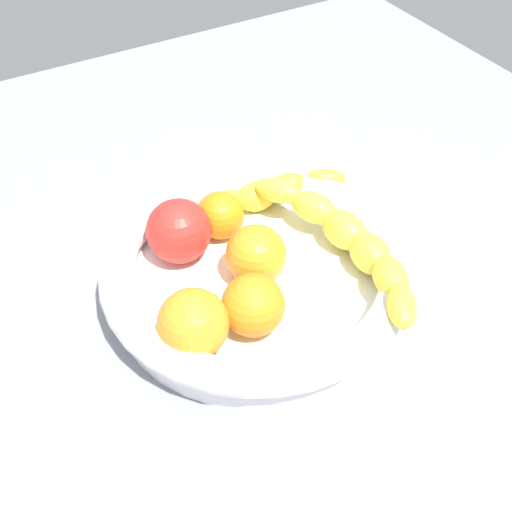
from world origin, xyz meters
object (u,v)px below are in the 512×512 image
Objects in this scene: banana_draped_right at (259,196)px; orange_rear at (193,324)px; fruit_bowl at (256,272)px; orange_mid_left at (218,216)px; orange_front at (254,257)px; tomato_red at (179,231)px; banana_draped_left at (350,242)px; orange_mid_right at (253,305)px.

banana_draped_right is 21.32cm from orange_rear.
orange_mid_left reaches higher than fruit_bowl.
orange_front is 8.11cm from orange_mid_left.
orange_rear is 13.03cm from tomato_red.
tomato_red reaches higher than banana_draped_left.
tomato_red is at bearing -78.48° from banana_draped_right.
banana_draped_left is 13.64cm from orange_mid_right.
banana_draped_left is 3.80× the size of tomato_red.
orange_mid_left is 0.77× the size of tomato_red.
fruit_bowl is 2.56cm from orange_front.
fruit_bowl is 7.35cm from orange_mid_right.
orange_rear reaches higher than banana_draped_right.
banana_draped_left is 12.92cm from banana_draped_right.
orange_front is 6.57cm from orange_mid_right.
orange_mid_right is at bearing -78.10° from banana_draped_left.
fruit_bowl is 5.14× the size of orange_front.
banana_draped_right is 11.28cm from orange_front.
banana_draped_left and orange_mid_left have the same top height.
orange_mid_right is at bearing -32.19° from fruit_bowl.
fruit_bowl is 4.80× the size of orange_rear.
fruit_bowl is at bearing -107.53° from banana_draped_left.
orange_front is at bearing 35.34° from tomato_red.
orange_rear is at bearing -46.77° from banana_draped_right.
orange_mid_left is at bearing 166.18° from orange_mid_right.
orange_mid_right is (5.86, -3.69, 2.46)cm from fruit_bowl.
orange_rear is at bearing -19.29° from tomato_red.
orange_mid_right is 0.89× the size of tomato_red.
orange_mid_right reaches higher than banana_draped_left.
tomato_red is (2.28, -11.21, 1.22)cm from banana_draped_right.
orange_mid_left is 16.30cm from orange_rear.
banana_draped_left is at bearing 17.66° from banana_draped_right.
banana_draped_left is at bearing 42.26° from orange_mid_left.
banana_draped_right is 6.21cm from orange_mid_left.
tomato_red is (-6.95, -5.46, 2.86)cm from fruit_bowl.
fruit_bowl is at bearing 114.79° from orange_front.
banana_draped_left is 19.56cm from orange_rear.
orange_front reaches higher than orange_mid_right.
tomato_red is at bearing -141.85° from fruit_bowl.
orange_front reaches higher than banana_draped_right.
banana_draped_right is at bearing 146.88° from orange_front.
orange_rear is at bearing -35.51° from orange_mid_left.
orange_mid_right is at bearing 85.10° from orange_rear.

